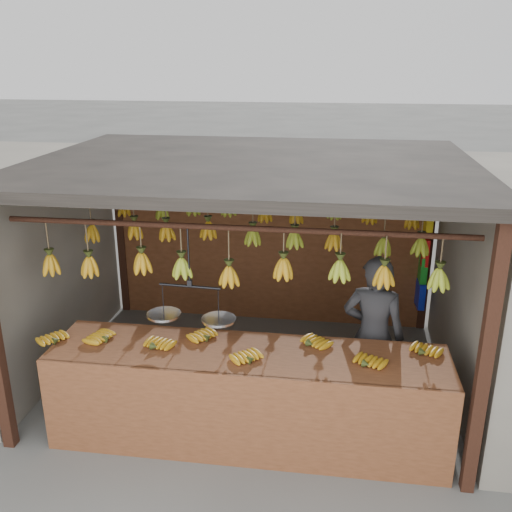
# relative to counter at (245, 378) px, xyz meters

# --- Properties ---
(ground) EXTENTS (80.00, 80.00, 0.00)m
(ground) POSITION_rel_counter_xyz_m (-0.12, 1.23, -0.71)
(ground) COLOR #5B5B57
(stall) EXTENTS (4.30, 3.30, 2.40)m
(stall) POSITION_rel_counter_xyz_m (-0.12, 1.56, 1.26)
(stall) COLOR black
(stall) RESTS_ON ground
(counter) EXTENTS (3.63, 0.80, 0.96)m
(counter) POSITION_rel_counter_xyz_m (0.00, 0.00, 0.00)
(counter) COLOR brown
(counter) RESTS_ON ground
(hanging_bananas) EXTENTS (3.61, 2.22, 0.40)m
(hanging_bananas) POSITION_rel_counter_xyz_m (-0.13, 1.23, 0.90)
(hanging_bananas) COLOR #BC8314
(hanging_bananas) RESTS_ON ground
(balance_scale) EXTENTS (0.81, 0.33, 0.86)m
(balance_scale) POSITION_rel_counter_xyz_m (-0.52, 0.23, 0.48)
(balance_scale) COLOR black
(balance_scale) RESTS_ON ground
(vendor) EXTENTS (0.66, 0.50, 1.63)m
(vendor) POSITION_rel_counter_xyz_m (1.13, 0.75, 0.11)
(vendor) COLOR #262628
(vendor) RESTS_ON ground
(bag_bundles) EXTENTS (0.08, 0.26, 1.29)m
(bag_bundles) POSITION_rel_counter_xyz_m (1.82, 2.58, 0.28)
(bag_bundles) COLOR yellow
(bag_bundles) RESTS_ON ground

